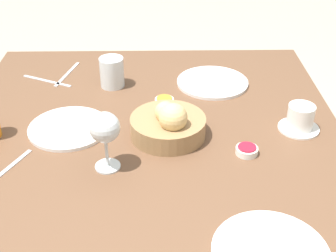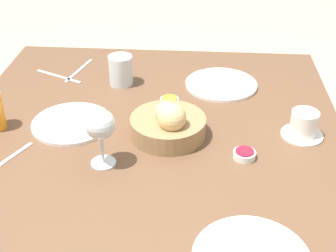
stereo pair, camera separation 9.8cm
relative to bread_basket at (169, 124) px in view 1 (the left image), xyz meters
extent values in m
cube|color=brown|center=(-0.05, 0.06, -0.06)|extent=(1.29, 1.10, 0.03)
cube|color=brown|center=(0.55, -0.44, -0.42)|extent=(0.06, 0.06, 0.69)
cube|color=brown|center=(0.55, 0.56, -0.42)|extent=(0.06, 0.06, 0.69)
cylinder|color=#99754C|center=(0.01, 0.00, -0.01)|extent=(0.21, 0.21, 0.05)
sphere|color=#DBB775|center=(0.01, 0.01, 0.03)|extent=(0.06, 0.06, 0.06)
sphere|color=#DBB775|center=(-0.03, -0.01, 0.04)|extent=(0.08, 0.08, 0.08)
sphere|color=#DBB775|center=(-0.02, -0.01, 0.03)|extent=(0.07, 0.07, 0.07)
cylinder|color=white|center=(0.32, -0.15, -0.04)|extent=(0.24, 0.24, 0.01)
cylinder|color=white|center=(0.04, 0.28, -0.04)|extent=(0.23, 0.23, 0.01)
cylinder|color=silver|center=(0.31, 0.18, 0.01)|extent=(0.08, 0.08, 0.10)
cylinder|color=silver|center=(-0.14, 0.16, -0.04)|extent=(0.06, 0.06, 0.00)
cylinder|color=silver|center=(-0.14, 0.16, 0.00)|extent=(0.01, 0.01, 0.07)
sphere|color=silver|center=(-0.14, 0.16, 0.08)|extent=(0.08, 0.08, 0.08)
cylinder|color=white|center=(0.03, -0.37, -0.04)|extent=(0.11, 0.11, 0.01)
cylinder|color=white|center=(0.03, -0.37, 0.00)|extent=(0.07, 0.07, 0.07)
cylinder|color=white|center=(-0.08, -0.20, -0.03)|extent=(0.06, 0.06, 0.02)
cylinder|color=#A3192D|center=(-0.08, -0.20, -0.02)|extent=(0.05, 0.05, 0.00)
cylinder|color=white|center=(0.18, 0.01, -0.03)|extent=(0.06, 0.06, 0.02)
cylinder|color=#C67F28|center=(0.18, 0.01, -0.02)|extent=(0.05, 0.05, 0.00)
cube|color=#B7B7BC|center=(0.39, 0.34, -0.04)|extent=(0.19, 0.06, 0.00)
cube|color=#B7B7BC|center=(0.34, 0.40, -0.04)|extent=(0.09, 0.18, 0.00)
cube|color=#B7B7BC|center=(-0.13, 0.40, -0.04)|extent=(0.13, 0.07, 0.00)
camera|label=1|loc=(-1.07, 0.02, 0.67)|focal=50.00mm
camera|label=2|loc=(-1.07, -0.08, 0.67)|focal=50.00mm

